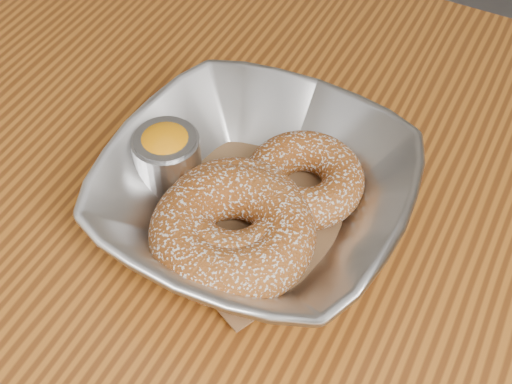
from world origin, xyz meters
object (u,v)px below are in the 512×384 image
at_px(serving_bowl, 256,195).
at_px(donut_front, 233,233).
at_px(table, 268,374).
at_px(donut_back, 304,179).
at_px(ramekin, 167,157).
at_px(donut_extra, 234,218).

distance_m(serving_bowl, donut_front, 0.04).
bearing_deg(serving_bowl, table, -55.76).
bearing_deg(donut_front, donut_back, 72.97).
bearing_deg(donut_front, ramekin, 153.92).
bearing_deg(donut_back, table, -78.15).
relative_size(table, donut_extra, 11.58).
bearing_deg(serving_bowl, donut_front, -86.32).
height_order(serving_bowl, donut_front, serving_bowl).
relative_size(serving_bowl, donut_extra, 2.11).
bearing_deg(serving_bowl, donut_extra, -96.77).
xyz_separation_m(donut_extra, ramekin, (-0.07, 0.02, 0.01)).
bearing_deg(donut_back, donut_front, -107.03).
xyz_separation_m(donut_back, donut_extra, (-0.03, -0.06, 0.00)).
height_order(table, donut_extra, donut_extra).
bearing_deg(ramekin, table, -27.90).
bearing_deg(table, serving_bowl, 124.24).
height_order(donut_back, donut_extra, donut_extra).
height_order(donut_extra, ramekin, ramekin).
relative_size(donut_front, donut_extra, 1.11).
bearing_deg(table, donut_extra, 141.20).
xyz_separation_m(serving_bowl, donut_extra, (-0.00, -0.03, 0.00)).
bearing_deg(donut_back, serving_bowl, -128.33).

